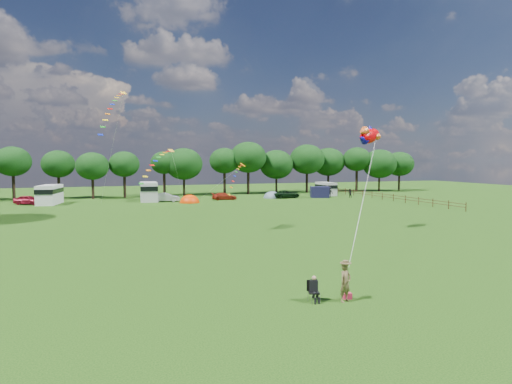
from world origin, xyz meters
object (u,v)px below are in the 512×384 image
object	(u,v)px
campervan_c	(149,191)
kite_flyer	(345,283)
campervan_b	(50,194)
tent_greyblue	(272,198)
tent_orange	(190,203)
car_a	(28,200)
walker_a	(350,193)
walker_b	(330,192)
car_d	(286,194)
camp_chair	(314,286)
campervan_d	(326,188)
fish_kite	(368,136)
car_b	(166,197)
car_c	(224,196)

from	to	relation	value
campervan_c	kite_flyer	xyz separation A→B (m)	(4.55, -54.30, -0.74)
kite_flyer	campervan_b	bearing A→B (deg)	89.90
campervan_c	tent_greyblue	distance (m)	21.19
campervan_c	tent_orange	bearing A→B (deg)	-127.53
car_a	walker_a	distance (m)	52.32
tent_greyblue	walker_b	bearing A→B (deg)	-12.42
car_d	camp_chair	distance (m)	55.43
campervan_c	tent_greyblue	xyz separation A→B (m)	(21.09, -1.29, -1.63)
camp_chair	walker_a	xyz separation A→B (m)	(31.35, 48.88, 0.05)
tent_orange	walker_a	xyz separation A→B (m)	(28.67, 0.02, 0.77)
tent_greyblue	walker_a	bearing A→B (deg)	-15.13
campervan_d	kite_flyer	size ratio (longest dim) A/B	2.79
fish_kite	campervan_b	bearing A→B (deg)	99.93
campervan_b	campervan_c	size ratio (longest dim) A/B	0.98
tent_greyblue	campervan_b	bearing A→B (deg)	178.79
car_d	campervan_c	world-z (taller)	campervan_c
camp_chair	car_a	bearing A→B (deg)	128.89
camp_chair	fish_kite	distance (m)	23.13
car_a	walker_b	size ratio (longest dim) A/B	2.17
car_b	kite_flyer	bearing A→B (deg)	-166.43
campervan_d	car_a	bearing A→B (deg)	90.97
car_c	campervan_b	xyz separation A→B (m)	(-26.81, 1.50, 0.95)
car_b	camp_chair	xyz separation A→B (m)	(0.63, -51.53, 0.04)
car_a	campervan_c	bearing A→B (deg)	-64.28
car_b	walker_b	distance (m)	28.74
car_a	campervan_b	world-z (taller)	campervan_b
campervan_b	fish_kite	distance (m)	48.85
tent_greyblue	camp_chair	bearing A→B (deg)	-108.86
car_b	camp_chair	distance (m)	51.53
car_d	tent_greyblue	world-z (taller)	car_d
campervan_d	camp_chair	xyz separation A→B (m)	(-29.70, -54.73, -0.59)
tent_orange	fish_kite	world-z (taller)	fish_kite
tent_orange	fish_kite	bearing A→B (deg)	-70.95
car_d	walker_b	world-z (taller)	walker_b
car_b	camp_chair	world-z (taller)	car_b
car_a	car_d	world-z (taller)	car_a
walker_b	car_a	bearing A→B (deg)	-2.61
car_b	car_c	distance (m)	9.67
car_d	tent_greyblue	bearing A→B (deg)	63.79
car_a	kite_flyer	distance (m)	58.44
car_a	walker_b	xyz separation A→B (m)	(48.84, -3.31, 0.27)
tent_greyblue	camp_chair	distance (m)	55.49
car_a	camp_chair	bearing A→B (deg)	-133.82
camp_chair	fish_kite	bearing A→B (deg)	68.18
campervan_c	tent_greyblue	world-z (taller)	campervan_c
walker_b	car_c	bearing A→B (deg)	-3.21
campervan_d	walker_b	world-z (taller)	campervan_d
car_a	walker_a	world-z (taller)	walker_a
camp_chair	walker_b	size ratio (longest dim) A/B	0.64
tent_greyblue	walker_b	distance (m)	10.43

